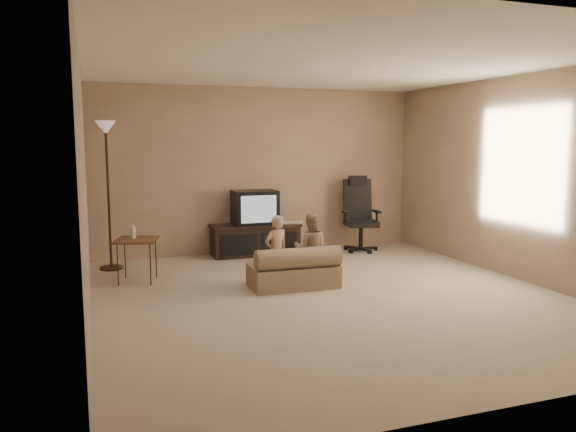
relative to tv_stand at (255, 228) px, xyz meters
name	(u,v)px	position (x,y,z in m)	size (l,w,h in m)	color
floor	(331,297)	(0.14, -2.49, -0.40)	(5.50, 5.50, 0.00)	#B0A58C
room_shell	(333,158)	(0.14, -2.49, 1.12)	(5.50, 5.50, 5.50)	white
tv_stand	(255,228)	(0.00, 0.00, 0.00)	(1.36, 0.52, 0.97)	black
office_chair	(360,224)	(1.62, -0.23, 0.02)	(0.62, 0.65, 1.16)	black
side_table	(136,240)	(-1.81, -1.09, 0.11)	(0.59, 0.59, 0.71)	brown
floor_lamp	(107,162)	(-2.09, -0.29, 1.03)	(0.30, 0.30, 1.96)	black
child_sofa	(295,271)	(-0.11, -2.00, -0.20)	(1.03, 0.60, 0.50)	gray
toddler_left	(276,252)	(-0.31, -1.92, 0.02)	(0.31, 0.23, 0.85)	tan
toddler_right	(311,248)	(0.17, -1.81, 0.02)	(0.41, 0.22, 0.84)	tan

